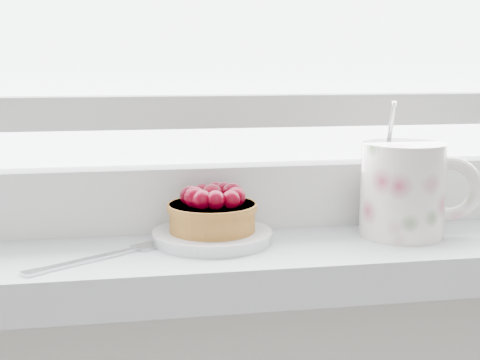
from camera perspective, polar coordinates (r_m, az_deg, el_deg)
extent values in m
cube|color=silver|center=(0.71, 2.06, -6.69)|extent=(1.60, 0.20, 0.04)
cube|color=silver|center=(0.76, 0.95, -1.22)|extent=(1.30, 0.05, 0.07)
cube|color=silver|center=(0.75, 0.97, 5.95)|extent=(1.30, 0.04, 0.04)
cylinder|color=silver|center=(0.69, -2.37, -4.84)|extent=(0.12, 0.12, 0.01)
cylinder|color=#945B20|center=(0.69, -2.38, -3.20)|extent=(0.09, 0.09, 0.03)
cylinder|color=#945B20|center=(0.68, -2.39, -2.30)|extent=(0.09, 0.09, 0.01)
sphere|color=#4C000D|center=(0.68, -2.40, -1.27)|extent=(0.02, 0.02, 0.02)
sphere|color=#4C000D|center=(0.69, -0.65, -1.14)|extent=(0.02, 0.02, 0.02)
sphere|color=#4C000D|center=(0.70, -1.39, -1.01)|extent=(0.02, 0.02, 0.02)
sphere|color=#4C000D|center=(0.70, -2.11, -0.95)|extent=(0.02, 0.02, 0.02)
sphere|color=#4C000D|center=(0.70, -3.24, -1.08)|extent=(0.02, 0.02, 0.02)
sphere|color=#4C000D|center=(0.69, -4.26, -1.22)|extent=(0.02, 0.02, 0.02)
sphere|color=#4C000D|center=(0.68, -4.35, -1.35)|extent=(0.02, 0.02, 0.02)
sphere|color=#4C000D|center=(0.67, -3.86, -1.50)|extent=(0.02, 0.02, 0.02)
sphere|color=#4C000D|center=(0.66, -3.28, -1.70)|extent=(0.02, 0.02, 0.02)
sphere|color=#4C000D|center=(0.66, -2.10, -1.73)|extent=(0.02, 0.02, 0.02)
sphere|color=#4C000D|center=(0.66, -0.78, -1.68)|extent=(0.02, 0.02, 0.02)
sphere|color=#4C000D|center=(0.67, -0.35, -1.45)|extent=(0.02, 0.02, 0.02)
cylinder|color=silver|center=(0.73, 13.70, -0.82)|extent=(0.11, 0.11, 0.10)
cylinder|color=black|center=(0.72, 13.85, 2.75)|extent=(0.08, 0.08, 0.01)
torus|color=silver|center=(0.74, 17.42, -0.71)|extent=(0.07, 0.03, 0.07)
cylinder|color=silver|center=(0.74, 12.71, 4.26)|extent=(0.01, 0.02, 0.06)
cube|color=silver|center=(0.64, -13.67, -6.83)|extent=(0.08, 0.06, 0.00)
cube|color=silver|center=(0.62, -17.30, -7.56)|extent=(0.02, 0.02, 0.00)
cube|color=silver|center=(0.67, -9.44, -5.95)|extent=(0.02, 0.02, 0.00)
cube|color=silver|center=(0.68, -7.92, -5.62)|extent=(0.03, 0.03, 0.00)
cube|color=silver|center=(0.69, -5.67, -5.37)|extent=(0.03, 0.02, 0.00)
cube|color=silver|center=(0.69, -5.97, -5.28)|extent=(0.03, 0.02, 0.00)
cube|color=silver|center=(0.69, -6.26, -5.18)|extent=(0.03, 0.02, 0.00)
cube|color=silver|center=(0.70, -6.55, -5.09)|extent=(0.03, 0.02, 0.00)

